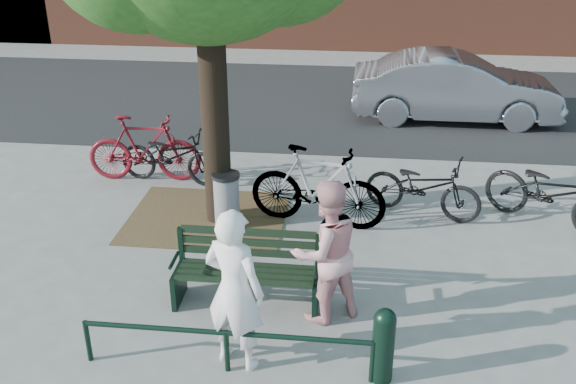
# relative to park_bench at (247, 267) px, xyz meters

# --- Properties ---
(ground) EXTENTS (90.00, 90.00, 0.00)m
(ground) POSITION_rel_park_bench_xyz_m (0.00, -0.08, -0.48)
(ground) COLOR gray
(ground) RESTS_ON ground
(dirt_pit) EXTENTS (2.40, 2.00, 0.02)m
(dirt_pit) POSITION_rel_park_bench_xyz_m (-1.00, 2.12, -0.47)
(dirt_pit) COLOR brown
(dirt_pit) RESTS_ON ground
(road) EXTENTS (40.00, 7.00, 0.01)m
(road) POSITION_rel_park_bench_xyz_m (0.00, 8.42, -0.47)
(road) COLOR black
(road) RESTS_ON ground
(park_bench) EXTENTS (1.74, 0.54, 0.97)m
(park_bench) POSITION_rel_park_bench_xyz_m (0.00, 0.00, 0.00)
(park_bench) COLOR black
(park_bench) RESTS_ON ground
(guard_railing) EXTENTS (3.06, 0.06, 0.51)m
(guard_railing) POSITION_rel_park_bench_xyz_m (0.00, -1.28, -0.08)
(guard_railing) COLOR black
(guard_railing) RESTS_ON ground
(person_left) EXTENTS (0.77, 0.64, 1.82)m
(person_left) POSITION_rel_park_bench_xyz_m (0.07, -1.13, 0.43)
(person_left) COLOR silver
(person_left) RESTS_ON ground
(person_right) EXTENTS (1.07, 1.01, 1.74)m
(person_right) POSITION_rel_park_bench_xyz_m (0.95, -0.20, 0.39)
(person_right) COLOR #D99596
(person_right) RESTS_ON ground
(bollard) EXTENTS (0.23, 0.23, 0.86)m
(bollard) POSITION_rel_park_bench_xyz_m (1.60, -1.22, -0.02)
(bollard) COLOR black
(bollard) RESTS_ON ground
(litter_bin) EXTENTS (0.42, 0.42, 0.85)m
(litter_bin) POSITION_rel_park_bench_xyz_m (-0.64, 1.92, -0.05)
(litter_bin) COLOR gray
(litter_bin) RESTS_ON ground
(bicycle_a) EXTENTS (1.94, 0.92, 0.98)m
(bicycle_a) POSITION_rel_park_bench_xyz_m (-1.90, 3.39, 0.01)
(bicycle_a) COLOR black
(bicycle_a) RESTS_ON ground
(bicycle_b) EXTENTS (1.98, 0.67, 1.17)m
(bicycle_b) POSITION_rel_park_bench_xyz_m (-2.38, 3.44, 0.11)
(bicycle_b) COLOR #610D16
(bicycle_b) RESTS_ON ground
(bicycle_c) EXTENTS (1.92, 1.20, 0.95)m
(bicycle_c) POSITION_rel_park_bench_xyz_m (2.29, 2.62, -0.00)
(bicycle_c) COLOR black
(bicycle_c) RESTS_ON ground
(bicycle_d) EXTENTS (2.13, 0.94, 1.24)m
(bicycle_d) POSITION_rel_park_bench_xyz_m (0.70, 2.12, 0.14)
(bicycle_d) COLOR gray
(bicycle_d) RESTS_ON ground
(bicycle_e) EXTENTS (2.09, 1.80, 1.08)m
(bicycle_e) POSITION_rel_park_bench_xyz_m (4.15, 2.47, 0.06)
(bicycle_e) COLOR black
(bicycle_e) RESTS_ON ground
(parked_car) EXTENTS (4.43, 1.57, 1.46)m
(parked_car) POSITION_rel_park_bench_xyz_m (3.32, 7.40, 0.25)
(parked_car) COLOR slate
(parked_car) RESTS_ON ground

